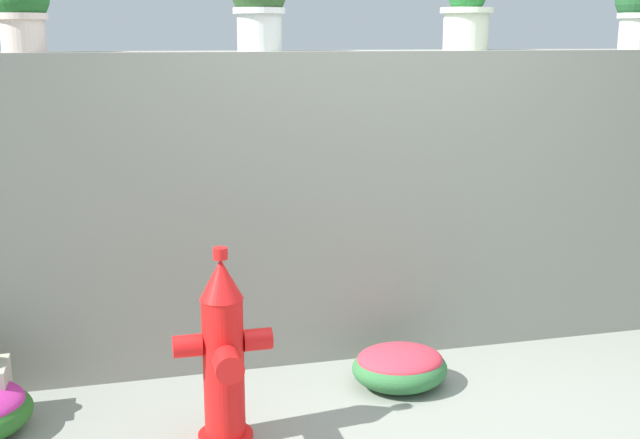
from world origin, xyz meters
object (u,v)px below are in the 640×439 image
object	(u,v)px
flower_bush_right	(400,366)
potted_plant_3	(467,10)
potted_plant_4	(638,4)
potted_plant_1	(20,1)
fire_hydrant	(224,354)

from	to	relation	value
flower_bush_right	potted_plant_3	bearing A→B (deg)	46.67
potted_plant_3	potted_plant_4	distance (m)	1.06
potted_plant_3	flower_bush_right	distance (m)	1.97
potted_plant_4	potted_plant_3	bearing A→B (deg)	178.52
potted_plant_1	potted_plant_4	xyz separation A→B (m)	(3.38, -0.00, 0.02)
potted_plant_4	flower_bush_right	xyz separation A→B (m)	(-1.62, -0.57, -1.84)
flower_bush_right	potted_plant_4	bearing A→B (deg)	19.32
potted_plant_3	flower_bush_right	world-z (taller)	potted_plant_3
potted_plant_3	potted_plant_4	world-z (taller)	potted_plant_4
potted_plant_1	fire_hydrant	distance (m)	1.95
potted_plant_1	flower_bush_right	distance (m)	2.59
fire_hydrant	potted_plant_3	bearing A→B (deg)	31.95
potted_plant_1	potted_plant_3	distance (m)	2.32
potted_plant_1	potted_plant_4	distance (m)	3.38
potted_plant_1	fire_hydrant	world-z (taller)	potted_plant_1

